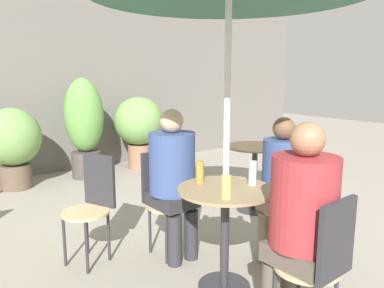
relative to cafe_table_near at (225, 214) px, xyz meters
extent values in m
plane|color=gray|center=(0.25, 0.01, -0.55)|extent=(20.00, 20.00, 0.00)
cube|color=slate|center=(0.25, 4.07, 0.95)|extent=(10.00, 0.06, 3.00)
cylinder|color=#2D2D33|center=(0.00, 0.00, -0.54)|extent=(0.38, 0.38, 0.01)
cylinder|color=#2D2D33|center=(0.00, 0.00, -0.18)|extent=(0.06, 0.06, 0.71)
cylinder|color=#997F5B|center=(0.00, 0.00, 0.18)|extent=(0.67, 0.67, 0.02)
cylinder|color=#2D2D33|center=(1.29, 1.01, -0.54)|extent=(0.38, 0.38, 0.01)
cylinder|color=#2D2D33|center=(1.29, 1.01, -0.18)|extent=(0.06, 0.06, 0.71)
cylinder|color=#997F5B|center=(1.29, 1.01, 0.18)|extent=(0.64, 0.64, 0.02)
cylinder|color=tan|center=(0.04, -0.66, -0.12)|extent=(0.38, 0.38, 0.02)
cylinder|color=#2D2D33|center=(0.16, -0.53, -0.34)|extent=(0.02, 0.02, 0.42)
cube|color=#2D2D33|center=(0.06, -0.83, 0.11)|extent=(0.32, 0.05, 0.43)
cylinder|color=tan|center=(0.66, 0.04, -0.12)|extent=(0.38, 0.38, 0.02)
cylinder|color=#2D2D33|center=(0.79, -0.07, -0.34)|extent=(0.02, 0.02, 0.42)
cylinder|color=#2D2D33|center=(0.77, 0.17, -0.34)|extent=(0.02, 0.02, 0.42)
cylinder|color=#2D2D33|center=(0.55, -0.09, -0.34)|extent=(0.02, 0.02, 0.42)
cylinder|color=#2D2D33|center=(0.53, 0.16, -0.34)|extent=(0.02, 0.02, 0.42)
cube|color=#2D2D33|center=(0.83, 0.06, 0.11)|extent=(0.05, 0.32, 0.43)
cylinder|color=tan|center=(-0.04, 0.66, -0.12)|extent=(0.38, 0.38, 0.02)
cylinder|color=#2D2D33|center=(0.07, 0.79, -0.34)|extent=(0.02, 0.02, 0.42)
cylinder|color=#2D2D33|center=(-0.17, 0.77, -0.34)|extent=(0.02, 0.02, 0.42)
cylinder|color=#2D2D33|center=(0.09, 0.55, -0.34)|extent=(0.02, 0.02, 0.42)
cylinder|color=#2D2D33|center=(-0.16, 0.53, -0.34)|extent=(0.02, 0.02, 0.42)
cube|color=#2D2D33|center=(-0.06, 0.83, 0.11)|extent=(0.32, 0.05, 0.43)
cylinder|color=tan|center=(-0.68, 0.91, -0.12)|extent=(0.38, 0.38, 0.02)
cylinder|color=#2D2D33|center=(-0.52, 0.85, -0.34)|extent=(0.02, 0.02, 0.42)
cylinder|color=#2D2D33|center=(-0.62, 1.07, -0.34)|extent=(0.02, 0.02, 0.42)
cylinder|color=#2D2D33|center=(-0.74, 0.75, -0.34)|extent=(0.02, 0.02, 0.42)
cylinder|color=#2D2D33|center=(-0.84, 0.97, -0.34)|extent=(0.02, 0.02, 0.42)
cube|color=#2D2D33|center=(-0.52, 0.98, 0.11)|extent=(0.16, 0.30, 0.43)
cylinder|color=brown|center=(0.12, -0.47, -0.34)|extent=(0.11, 0.11, 0.42)
cube|color=brown|center=(0.04, -0.62, -0.05)|extent=(0.34, 0.38, 0.11)
cylinder|color=#9E2D33|center=(0.04, -0.62, 0.26)|extent=(0.38, 0.38, 0.52)
sphere|color=#9E7051|center=(0.04, -0.62, 0.62)|extent=(0.19, 0.19, 0.19)
cylinder|color=gray|center=(0.50, 0.10, -0.34)|extent=(0.09, 0.09, 0.42)
cylinder|color=gray|center=(0.51, -0.04, -0.34)|extent=(0.09, 0.09, 0.42)
cube|color=gray|center=(0.62, 0.04, -0.06)|extent=(0.32, 0.29, 0.09)
cylinder|color=#384C84|center=(0.62, 0.04, 0.22)|extent=(0.31, 0.31, 0.48)
sphere|color=brown|center=(0.62, 0.04, 0.55)|extent=(0.18, 0.18, 0.18)
cylinder|color=#2D2D33|center=(-0.12, 0.47, -0.34)|extent=(0.11, 0.11, 0.42)
cylinder|color=#2D2D33|center=(0.05, 0.49, -0.34)|extent=(0.11, 0.11, 0.42)
cube|color=#2D2D33|center=(-0.04, 0.62, -0.05)|extent=(0.34, 0.38, 0.11)
cylinder|color=#384C84|center=(-0.04, 0.62, 0.25)|extent=(0.38, 0.38, 0.50)
sphere|color=#DBAD89|center=(-0.04, 0.62, 0.60)|extent=(0.19, 0.19, 0.19)
cylinder|color=#B28433|center=(-0.07, 0.20, 0.27)|extent=(0.06, 0.06, 0.16)
cylinder|color=#DBC65B|center=(-0.14, -0.16, 0.26)|extent=(0.06, 0.06, 0.15)
cylinder|color=silver|center=(0.21, -0.04, 0.28)|extent=(0.06, 0.06, 0.17)
cylinder|color=brown|center=(-0.73, 3.48, -0.39)|extent=(0.40, 0.40, 0.32)
ellipsoid|color=#709E51|center=(-0.73, 3.48, 0.16)|extent=(0.73, 0.73, 0.77)
cylinder|color=#47423D|center=(0.25, 3.48, -0.36)|extent=(0.42, 0.42, 0.39)
ellipsoid|color=#609947|center=(0.25, 3.48, 0.38)|extent=(0.57, 0.57, 1.08)
cylinder|color=#93664C|center=(1.17, 3.52, -0.35)|extent=(0.37, 0.37, 0.39)
ellipsoid|color=#709E51|center=(1.17, 3.52, 0.23)|extent=(0.79, 0.79, 0.78)
cylinder|color=silver|center=(0.00, 0.00, 0.58)|extent=(0.04, 0.04, 2.26)
camera|label=1|loc=(-1.63, -1.88, 0.95)|focal=35.00mm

